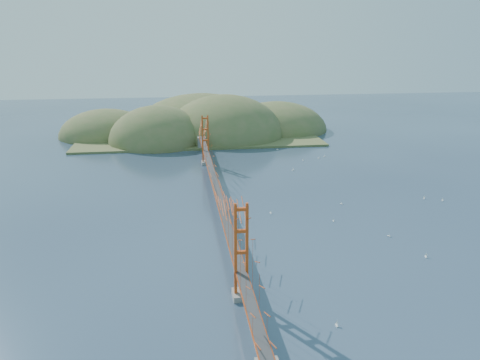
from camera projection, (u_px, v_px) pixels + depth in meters
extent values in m
plane|color=#283A51|center=(217.00, 208.00, 82.96)|extent=(320.00, 320.00, 0.00)
cube|color=gray|center=(241.00, 295.00, 54.46)|extent=(2.00, 2.40, 0.70)
cube|color=gray|center=(206.00, 163.00, 111.25)|extent=(2.00, 2.40, 0.70)
cube|color=#A53A12|center=(217.00, 190.00, 81.98)|extent=(1.40, 92.00, 0.16)
cube|color=#A53A12|center=(217.00, 191.00, 82.04)|extent=(1.33, 92.00, 0.24)
cube|color=#38383A|center=(217.00, 190.00, 81.95)|extent=(1.19, 92.00, 0.03)
cube|color=gray|center=(202.00, 143.00, 126.01)|extent=(2.20, 2.60, 3.30)
cube|color=olive|center=(198.00, 135.00, 143.46)|extent=(70.00, 40.00, 0.60)
ellipsoid|color=olive|center=(158.00, 142.00, 134.38)|extent=(28.00, 28.00, 21.00)
ellipsoid|color=olive|center=(225.00, 136.00, 142.69)|extent=(36.00, 36.00, 25.00)
ellipsoid|color=olive|center=(277.00, 129.00, 152.63)|extent=(32.00, 32.00, 18.00)
ellipsoid|color=olive|center=(106.00, 135.00, 143.63)|extent=(28.00, 28.00, 16.00)
ellipsoid|color=olive|center=(202.00, 127.00, 157.04)|extent=(44.00, 44.00, 22.00)
cube|color=white|center=(293.00, 170.00, 106.05)|extent=(0.61, 0.23, 0.11)
cylinder|color=white|center=(293.00, 169.00, 105.95)|extent=(0.02, 0.02, 0.65)
cube|color=white|center=(277.00, 150.00, 125.33)|extent=(0.54, 0.27, 0.09)
cylinder|color=white|center=(277.00, 149.00, 125.24)|extent=(0.02, 0.02, 0.57)
cube|color=white|center=(325.00, 157.00, 118.10)|extent=(0.55, 0.29, 0.10)
cylinder|color=white|center=(325.00, 155.00, 118.01)|extent=(0.02, 0.02, 0.57)
cube|color=white|center=(389.00, 236.00, 71.14)|extent=(0.45, 0.52, 0.09)
cylinder|color=white|center=(389.00, 234.00, 71.06)|extent=(0.02, 0.02, 0.57)
cube|color=white|center=(271.00, 213.00, 80.39)|extent=(0.27, 0.56, 0.10)
cylinder|color=white|center=(271.00, 211.00, 80.30)|extent=(0.02, 0.02, 0.58)
cube|color=white|center=(443.00, 200.00, 86.58)|extent=(0.32, 0.55, 0.10)
cylinder|color=white|center=(443.00, 199.00, 86.50)|extent=(0.02, 0.02, 0.58)
cube|color=white|center=(303.00, 160.00, 114.52)|extent=(0.29, 0.51, 0.09)
cylinder|color=white|center=(303.00, 159.00, 114.44)|extent=(0.01, 0.01, 0.53)
cube|color=white|center=(319.00, 158.00, 116.38)|extent=(0.57, 0.26, 0.10)
cylinder|color=white|center=(319.00, 157.00, 116.30)|extent=(0.02, 0.02, 0.59)
cube|color=white|center=(341.00, 204.00, 84.80)|extent=(0.41, 0.54, 0.10)
cylinder|color=white|center=(341.00, 202.00, 84.72)|extent=(0.02, 0.02, 0.57)
cube|color=white|center=(424.00, 198.00, 87.64)|extent=(0.43, 0.62, 0.11)
cylinder|color=white|center=(424.00, 197.00, 87.54)|extent=(0.02, 0.02, 0.65)
cube|color=white|center=(333.00, 221.00, 77.01)|extent=(0.17, 0.48, 0.09)
cylinder|color=white|center=(334.00, 219.00, 76.94)|extent=(0.01, 0.01, 0.51)
cube|color=white|center=(337.00, 325.00, 49.18)|extent=(0.21, 0.60, 0.11)
cylinder|color=white|center=(337.00, 323.00, 49.08)|extent=(0.02, 0.02, 0.66)
cube|color=white|center=(426.00, 257.00, 64.45)|extent=(0.37, 0.65, 0.11)
cylinder|color=white|center=(426.00, 255.00, 64.35)|extent=(0.02, 0.02, 0.68)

